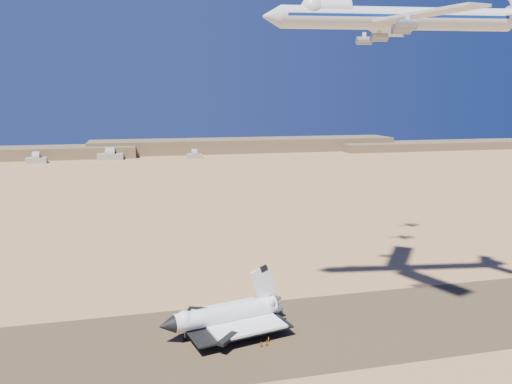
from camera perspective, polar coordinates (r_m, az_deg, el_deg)
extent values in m
plane|color=tan|center=(157.92, -1.20, -16.31)|extent=(1200.00, 1200.00, 0.00)
cube|color=brown|center=(157.91, -1.20, -16.31)|extent=(600.00, 50.00, 0.06)
cube|color=brown|center=(696.90, -1.13, 5.38)|extent=(420.00, 60.00, 18.00)
cube|color=brown|center=(780.27, 19.97, 5.04)|extent=(300.00, 60.00, 11.00)
cube|color=#9F9A8D|center=(621.28, -23.76, 3.33)|extent=(22.00, 14.00, 6.50)
cube|color=#9F9A8D|center=(627.05, -16.31, 3.90)|extent=(30.00, 15.00, 7.50)
cube|color=#9F9A8D|center=(620.48, -7.07, 4.09)|extent=(19.00, 12.50, 5.50)
cylinder|color=white|center=(158.94, -3.50, -13.71)|extent=(33.07, 12.75, 5.71)
cone|color=black|center=(153.43, -10.12, -14.79)|extent=(5.67, 6.30, 5.42)
sphere|color=white|center=(154.46, -8.18, -14.22)|extent=(5.30, 5.30, 5.30)
cube|color=white|center=(161.39, -2.12, -14.22)|extent=(27.26, 28.80, 0.92)
cube|color=black|center=(160.83, -2.80, -14.49)|extent=(35.21, 30.59, 0.51)
cube|color=white|center=(161.07, 0.88, -10.29)|extent=(9.38, 2.78, 11.74)
cylinder|color=gray|center=(156.74, -8.13, -15.98)|extent=(0.37, 0.37, 3.26)
cylinder|color=black|center=(157.21, -8.12, -16.33)|extent=(1.19, 0.69, 1.12)
cylinder|color=gray|center=(158.90, -0.63, -15.48)|extent=(0.37, 0.37, 3.26)
cylinder|color=black|center=(159.37, -0.63, -15.83)|extent=(1.19, 0.69, 1.12)
cylinder|color=gray|center=(167.26, -2.20, -14.10)|extent=(0.37, 0.37, 3.26)
cylinder|color=black|center=(167.71, -2.19, -14.43)|extent=(1.19, 0.69, 1.12)
cylinder|color=silver|center=(165.78, 15.81, 18.54)|extent=(71.65, 17.02, 6.72)
cone|color=silver|center=(156.74, 1.80, 19.40)|extent=(6.17, 7.41, 6.72)
sphere|color=silver|center=(159.03, 6.41, 20.10)|extent=(6.93, 6.93, 6.93)
cube|color=silver|center=(150.95, 18.97, 18.72)|extent=(19.50, 32.86, 0.74)
cube|color=silver|center=(181.98, 14.47, 17.45)|extent=(26.29, 30.99, 0.74)
cube|color=silver|center=(188.25, 26.36, 17.18)|extent=(11.70, 12.65, 0.53)
cylinder|color=gray|center=(155.68, 16.27, 17.43)|extent=(5.59, 3.46, 2.73)
cylinder|color=gray|center=(146.19, 16.87, 17.87)|extent=(5.59, 3.46, 2.73)
cylinder|color=gray|center=(173.35, 13.90, 16.78)|extent=(5.59, 3.46, 2.73)
cylinder|color=gray|center=(181.65, 12.24, 16.55)|extent=(5.59, 3.46, 2.73)
imported|color=#C75E0B|center=(155.11, 1.44, -16.44)|extent=(0.54, 0.72, 1.81)
imported|color=#C75E0B|center=(152.80, 1.24, -16.88)|extent=(0.96, 1.02, 1.84)
imported|color=#C75E0B|center=(152.15, 0.58, -17.02)|extent=(0.97, 1.14, 1.73)
cylinder|color=silver|center=(213.49, 14.89, 17.34)|extent=(11.25, 3.46, 1.31)
cone|color=black|center=(211.67, 13.06, 17.48)|extent=(2.62, 1.66, 1.21)
sphere|color=black|center=(212.77, 14.14, 17.53)|extent=(1.31, 1.31, 1.31)
cube|color=silver|center=(213.74, 15.13, 17.27)|extent=(4.66, 7.96, 0.23)
cube|color=silver|center=(214.87, 16.13, 17.24)|extent=(2.92, 4.98, 0.19)
cube|color=silver|center=(215.10, 16.20, 17.58)|extent=(2.82, 0.78, 3.16)
cylinder|color=silver|center=(239.99, 15.95, 17.27)|extent=(11.20, 1.34, 1.31)
cone|color=black|center=(236.86, 14.46, 17.44)|extent=(2.43, 1.22, 1.21)
sphere|color=black|center=(238.73, 15.34, 17.45)|extent=(1.31, 1.31, 1.31)
cube|color=silver|center=(240.42, 16.15, 17.20)|extent=(3.29, 7.47, 0.23)
cube|color=silver|center=(242.26, 16.95, 17.15)|extent=(2.07, 4.67, 0.19)
cube|color=silver|center=(242.52, 17.01, 17.46)|extent=(2.82, 0.24, 3.16)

